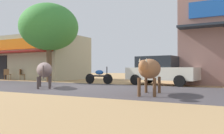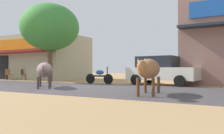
# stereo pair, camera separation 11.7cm
# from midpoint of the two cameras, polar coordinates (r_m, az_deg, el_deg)

# --- Properties ---
(ground) EXTENTS (80.00, 80.00, 0.00)m
(ground) POSITION_cam_midpoint_polar(r_m,az_deg,el_deg) (11.90, -9.96, -4.88)
(ground) COLOR tan
(asphalt_road) EXTENTS (72.00, 6.09, 0.00)m
(asphalt_road) POSITION_cam_midpoint_polar(r_m,az_deg,el_deg) (11.90, -9.96, -4.87)
(asphalt_road) COLOR #454043
(asphalt_road) RESTS_ON ground
(storefront_left_cafe) EXTENTS (8.55, 5.95, 3.88)m
(storefront_left_cafe) POSITION_cam_midpoint_polar(r_m,az_deg,el_deg) (23.08, -17.11, 2.06)
(storefront_left_cafe) COLOR #A9A88A
(storefront_left_cafe) RESTS_ON ground
(roadside_tree) EXTENTS (4.20, 4.20, 5.63)m
(roadside_tree) POSITION_cam_midpoint_polar(r_m,az_deg,el_deg) (17.70, -14.70, 9.32)
(roadside_tree) COLOR brown
(roadside_tree) RESTS_ON ground
(parked_hatchback_car) EXTENTS (4.09, 2.25, 1.64)m
(parked_hatchback_car) POSITION_cam_midpoint_polar(r_m,az_deg,el_deg) (13.71, 12.16, -0.78)
(parked_hatchback_car) COLOR beige
(parked_hatchback_car) RESTS_ON ground
(parked_motorcycle) EXTENTS (1.91, 0.25, 1.06)m
(parked_motorcycle) POSITION_cam_midpoint_polar(r_m,az_deg,el_deg) (14.40, -2.84, -2.26)
(parked_motorcycle) COLOR black
(parked_motorcycle) RESTS_ON ground
(cow_near_brown) EXTENTS (2.21, 2.41, 1.23)m
(cow_near_brown) POSITION_cam_midpoint_polar(r_m,az_deg,el_deg) (11.86, -15.81, -0.70)
(cow_near_brown) COLOR slate
(cow_near_brown) RESTS_ON ground
(cow_far_dark) EXTENTS (1.07, 2.66, 1.27)m
(cow_far_dark) POSITION_cam_midpoint_polar(r_m,az_deg,el_deg) (8.28, 9.32, -0.51)
(cow_far_dark) COLOR #9A633D
(cow_far_dark) RESTS_ON ground
(cafe_chair_near_tree) EXTENTS (0.60, 0.60, 0.92)m
(cafe_chair_near_tree) POSITION_cam_midpoint_polar(r_m,az_deg,el_deg) (20.81, -20.67, -1.58)
(cafe_chair_near_tree) COLOR brown
(cafe_chair_near_tree) RESTS_ON ground
(cafe_chair_by_doorway) EXTENTS (0.58, 0.58, 0.92)m
(cafe_chair_by_doorway) POSITION_cam_midpoint_polar(r_m,az_deg,el_deg) (21.25, -23.77, -1.55)
(cafe_chair_by_doorway) COLOR brown
(cafe_chair_by_doorway) RESTS_ON ground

